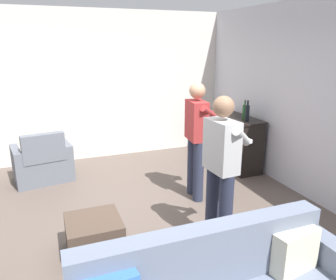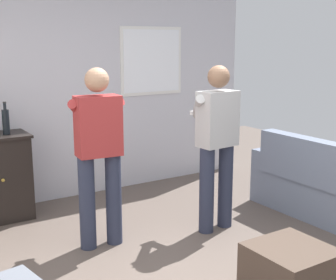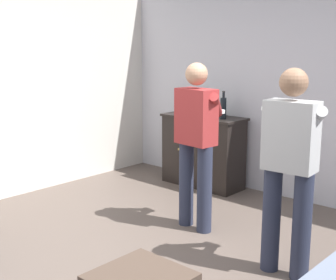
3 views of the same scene
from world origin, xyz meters
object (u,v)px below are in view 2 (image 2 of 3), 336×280
(bottle_wine_green, at_px, (6,121))
(person_standing_right, at_px, (216,140))
(person_standing_left, at_px, (99,149))
(ottoman, at_px, (291,271))

(bottle_wine_green, xyz_separation_m, person_standing_right, (1.69, -1.45, -0.14))
(person_standing_left, height_order, person_standing_right, same)
(ottoman, distance_m, person_standing_left, 1.96)
(bottle_wine_green, height_order, person_standing_left, person_standing_left)
(bottle_wine_green, xyz_separation_m, person_standing_left, (0.53, -1.18, -0.14))
(bottle_wine_green, relative_size, person_standing_left, 0.21)
(ottoman, height_order, person_standing_right, person_standing_right)
(bottle_wine_green, distance_m, person_standing_right, 2.23)
(bottle_wine_green, distance_m, ottoman, 3.22)
(person_standing_right, bearing_deg, ottoman, -103.75)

